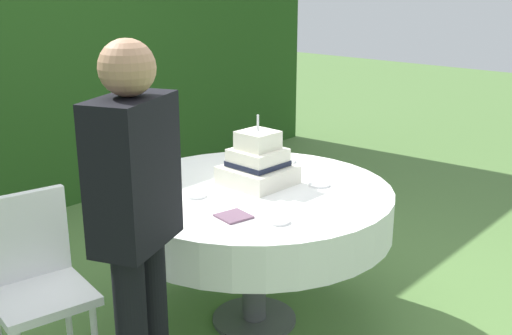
% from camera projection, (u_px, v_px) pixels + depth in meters
% --- Properties ---
extents(ground_plane, '(20.00, 20.00, 0.00)m').
position_uv_depth(ground_plane, '(254.00, 320.00, 3.40)').
color(ground_plane, '#547A3D').
extents(cake_table, '(1.41, 1.41, 0.76)m').
position_uv_depth(cake_table, '(254.00, 209.00, 3.21)').
color(cake_table, '#4C4C51').
rests_on(cake_table, ground_plane).
extents(wedding_cake, '(0.34, 0.34, 0.37)m').
position_uv_depth(wedding_cake, '(258.00, 164.00, 3.23)').
color(wedding_cake, silver).
rests_on(wedding_cake, cake_table).
extents(serving_plate_near, '(0.13, 0.13, 0.01)m').
position_uv_depth(serving_plate_near, '(285.00, 161.00, 3.63)').
color(serving_plate_near, white).
rests_on(serving_plate_near, cake_table).
extents(serving_plate_far, '(0.11, 0.11, 0.01)m').
position_uv_depth(serving_plate_far, '(319.00, 184.00, 3.22)').
color(serving_plate_far, white).
rests_on(serving_plate_far, cake_table).
extents(serving_plate_left, '(0.10, 0.10, 0.01)m').
position_uv_depth(serving_plate_left, '(279.00, 221.00, 2.74)').
color(serving_plate_left, white).
rests_on(serving_plate_left, cake_table).
extents(serving_plate_right, '(0.11, 0.11, 0.01)m').
position_uv_depth(serving_plate_right, '(196.00, 195.00, 3.06)').
color(serving_plate_right, white).
rests_on(serving_plate_right, cake_table).
extents(napkin_stack, '(0.16, 0.16, 0.01)m').
position_uv_depth(napkin_stack, '(234.00, 216.00, 2.80)').
color(napkin_stack, '#6B4C60').
rests_on(napkin_stack, cake_table).
extents(garden_chair, '(0.47, 0.47, 0.89)m').
position_uv_depth(garden_chair, '(34.00, 275.00, 2.73)').
color(garden_chair, white).
rests_on(garden_chair, ground_plane).
extents(standing_person, '(0.41, 0.32, 1.60)m').
position_uv_depth(standing_person, '(137.00, 224.00, 2.28)').
color(standing_person, black).
rests_on(standing_person, ground_plane).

